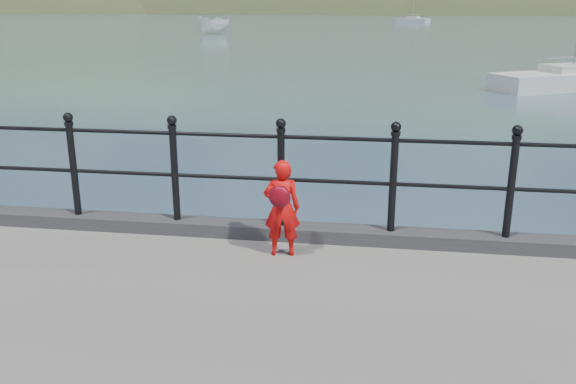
% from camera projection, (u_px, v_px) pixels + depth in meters
% --- Properties ---
extents(ground, '(600.00, 600.00, 0.00)m').
position_uv_depth(ground, '(235.00, 307.00, 7.34)').
color(ground, '#2D4251').
rests_on(ground, ground).
extents(kerb, '(60.00, 0.30, 0.15)m').
position_uv_depth(kerb, '(229.00, 228.00, 6.88)').
color(kerb, '#28282B').
rests_on(kerb, quay).
extents(railing, '(18.11, 0.11, 1.20)m').
position_uv_depth(railing, '(227.00, 164.00, 6.65)').
color(railing, black).
rests_on(railing, kerb).
extents(far_shore, '(830.00, 200.00, 156.00)m').
position_uv_depth(far_shore, '(477.00, 71.00, 234.53)').
color(far_shore, '#333A21').
rests_on(far_shore, ground).
extents(child, '(0.41, 0.34, 1.02)m').
position_uv_depth(child, '(282.00, 207.00, 6.20)').
color(child, red).
rests_on(child, quay).
extents(launch_white, '(3.76, 5.25, 1.91)m').
position_uv_depth(launch_white, '(213.00, 25.00, 66.56)').
color(launch_white, white).
rests_on(launch_white, ground).
extents(sailboat_deep, '(5.72, 4.50, 8.49)m').
position_uv_depth(sailboat_deep, '(413.00, 20.00, 101.86)').
color(sailboat_deep, silver).
rests_on(sailboat_deep, ground).
extents(sailboat_near, '(7.22, 5.21, 9.71)m').
position_uv_depth(sailboat_near, '(571.00, 80.00, 25.47)').
color(sailboat_near, silver).
rests_on(sailboat_near, ground).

